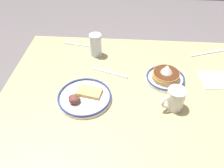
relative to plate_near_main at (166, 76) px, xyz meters
name	(u,v)px	position (x,y,z in m)	size (l,w,h in m)	color
ground_plane	(122,163)	(0.20, 0.08, -0.76)	(6.00, 6.00, 0.00)	#675F5F
dining_table	(126,98)	(0.20, 0.08, -0.10)	(1.23, 0.93, 0.74)	tan
plate_near_main	(166,76)	(0.00, 0.00, 0.00)	(0.20, 0.20, 0.10)	white
plate_center_pancakes	(84,97)	(0.40, 0.17, -0.01)	(0.26, 0.26, 0.05)	white
coffee_mug	(175,99)	(-0.02, 0.19, 0.03)	(0.11, 0.08, 0.10)	white
drinking_glass	(96,46)	(0.39, -0.21, 0.03)	(0.07, 0.07, 0.13)	silver
paper_napkin	(216,80)	(-0.26, -0.02, -0.02)	(0.15, 0.14, 0.00)	white
fork_near	(79,45)	(0.51, -0.30, -0.02)	(0.19, 0.05, 0.01)	silver
fork_far	(111,73)	(0.29, -0.04, -0.02)	(0.20, 0.08, 0.01)	silver
butter_knife	(207,53)	(-0.27, -0.26, -0.02)	(0.21, 0.09, 0.01)	silver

